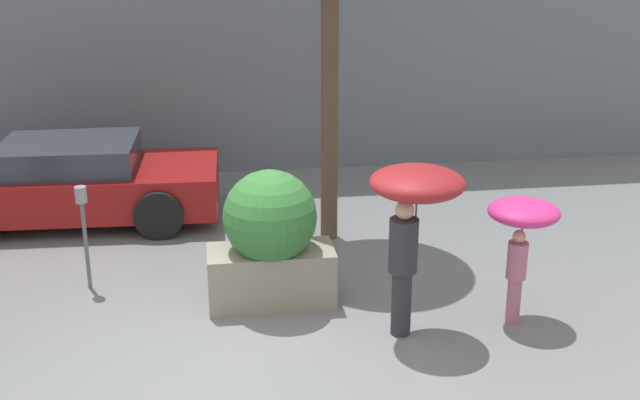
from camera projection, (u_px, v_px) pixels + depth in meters
name	position (u px, v px, depth m)	size (l,w,h in m)	color
ground_plane	(238.00, 346.00, 8.58)	(40.00, 40.00, 0.00)	slate
building_facade	(214.00, 2.00, 13.66)	(18.00, 0.30, 6.00)	slate
planter_box	(270.00, 237.00, 9.29)	(1.48, 1.09, 1.64)	gray
person_adult	(414.00, 202.00, 8.39)	(1.01, 1.01, 1.89)	#2D2D33
person_child	(522.00, 224.00, 8.80)	(0.79, 0.79, 1.42)	#B76684
parked_car_near	(72.00, 182.00, 12.05)	(4.40, 2.19, 1.23)	maroon
parking_meter	(83.00, 216.00, 9.63)	(0.14, 0.14, 1.32)	#595B60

